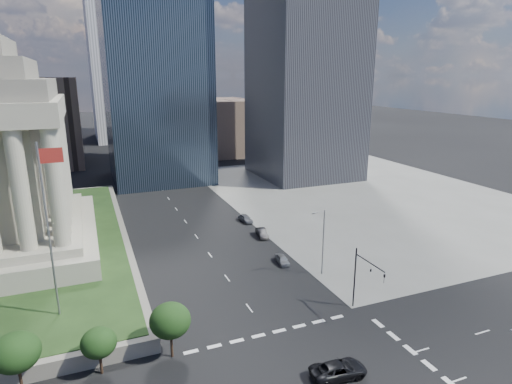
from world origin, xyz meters
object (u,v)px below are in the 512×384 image
traffic_signal_ne (364,274)px  street_lamp_north (322,239)px  parked_sedan_far (246,218)px  pickup_truck (339,370)px  flagpole (49,222)px  parked_sedan_near (282,259)px  parked_sedan_mid (262,233)px

traffic_signal_ne → street_lamp_north: bearing=85.8°
street_lamp_north → parked_sedan_far: 26.84m
street_lamp_north → parked_sedan_far: (-2.08, 26.30, -4.93)m
pickup_truck → flagpole: bearing=56.5°
parked_sedan_near → parked_sedan_mid: size_ratio=0.88×
traffic_signal_ne → parked_sedan_near: bearing=99.7°
street_lamp_north → parked_sedan_mid: street_lamp_north is taller
traffic_signal_ne → flagpole: bearing=163.3°
street_lamp_north → parked_sedan_near: (-3.70, 5.55, -4.99)m
parked_sedan_near → flagpole: bearing=-160.9°
parked_sedan_mid → street_lamp_north: bearing=-73.9°
flagpole → parked_sedan_mid: 39.70m
flagpole → street_lamp_north: 35.95m
pickup_truck → traffic_signal_ne: bearing=-41.6°
parked_sedan_near → parked_sedan_mid: bearing=90.2°
flagpole → traffic_signal_ne: (34.33, -10.30, -7.86)m
street_lamp_north → flagpole: bearing=-178.4°
parked_sedan_mid → parked_sedan_far: bearing=97.9°
flagpole → parked_sedan_near: 34.46m
traffic_signal_ne → pickup_truck: 13.45m
pickup_truck → parked_sedan_mid: 38.38m
street_lamp_north → parked_sedan_far: street_lamp_north is taller
street_lamp_north → parked_sedan_near: bearing=123.7°
street_lamp_north → traffic_signal_ne: bearing=-94.2°
traffic_signal_ne → parked_sedan_near: 17.70m
traffic_signal_ne → pickup_truck: size_ratio=1.41×
flagpole → street_lamp_north: (35.16, 1.00, -7.45)m
street_lamp_north → parked_sedan_mid: size_ratio=2.24×
pickup_truck → parked_sedan_mid: (7.62, 37.62, -0.06)m
street_lamp_north → parked_sedan_mid: (-2.22, 17.39, -4.93)m
parked_sedan_near → parked_sedan_far: 20.81m
traffic_signal_ne → parked_sedan_mid: size_ratio=1.79×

